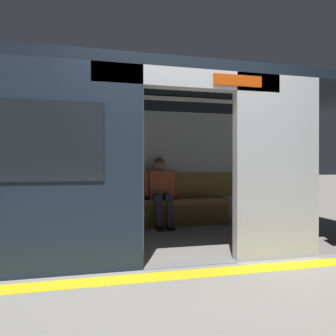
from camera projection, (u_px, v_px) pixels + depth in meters
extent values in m
plane|color=gray|center=(190.00, 264.00, 3.32)|extent=(60.00, 60.00, 0.00)
cube|color=yellow|center=(199.00, 273.00, 3.03)|extent=(8.00, 0.24, 0.01)
cube|color=#ADAFB5|center=(276.00, 167.00, 3.53)|extent=(1.02, 0.12, 2.07)
cube|color=black|center=(277.00, 145.00, 3.52)|extent=(0.56, 0.02, 0.55)
cube|color=black|center=(44.00, 141.00, 2.89)|extent=(1.10, 0.02, 0.76)
cube|color=#ADAFB5|center=(190.00, 80.00, 3.31)|extent=(2.05, 0.16, 0.20)
cube|color=#BF3F0C|center=(238.00, 80.00, 3.34)|extent=(0.56, 0.02, 0.12)
cube|color=black|center=(164.00, 92.00, 4.53)|extent=(6.40, 2.68, 0.12)
cube|color=gray|center=(164.00, 237.00, 4.54)|extent=(6.08, 2.52, 0.01)
cube|color=silver|center=(149.00, 167.00, 5.76)|extent=(6.08, 0.10, 2.07)
cube|color=olive|center=(150.00, 185.00, 5.71)|extent=(3.52, 0.06, 0.45)
cube|color=white|center=(164.00, 98.00, 4.53)|extent=(4.48, 0.16, 0.03)
cube|color=gray|center=(190.00, 263.00, 3.32)|extent=(1.02, 0.19, 0.01)
cube|color=olive|center=(152.00, 201.00, 5.49)|extent=(2.73, 0.44, 0.09)
cube|color=brown|center=(154.00, 216.00, 5.30)|extent=(2.73, 0.04, 0.38)
cube|color=#CC5933|center=(159.00, 185.00, 5.50)|extent=(0.38, 0.22, 0.50)
sphere|color=#8C664C|center=(159.00, 165.00, 5.50)|extent=(0.21, 0.21, 0.21)
sphere|color=brown|center=(159.00, 163.00, 5.51)|extent=(0.19, 0.19, 0.19)
cylinder|color=#CC5933|center=(173.00, 183.00, 5.53)|extent=(0.08, 0.08, 0.44)
cylinder|color=#CC5933|center=(147.00, 183.00, 5.42)|extent=(0.08, 0.08, 0.44)
cylinder|color=#38334C|center=(167.00, 197.00, 5.33)|extent=(0.14, 0.40, 0.14)
cylinder|color=#38334C|center=(157.00, 197.00, 5.29)|extent=(0.14, 0.40, 0.14)
cylinder|color=#38334C|center=(170.00, 214.00, 5.14)|extent=(0.10, 0.10, 0.43)
cylinder|color=#38334C|center=(159.00, 214.00, 5.10)|extent=(0.10, 0.10, 0.43)
cube|color=black|center=(170.00, 228.00, 5.09)|extent=(0.10, 0.22, 0.06)
cube|color=black|center=(160.00, 229.00, 5.05)|extent=(0.10, 0.22, 0.06)
cube|color=black|center=(136.00, 194.00, 5.43)|extent=(0.26, 0.14, 0.17)
cube|color=black|center=(137.00, 195.00, 5.36)|extent=(0.02, 0.01, 0.14)
cube|color=#B22D2D|center=(177.00, 197.00, 5.59)|extent=(0.24, 0.26, 0.03)
cylinder|color=silver|center=(142.00, 168.00, 3.58)|extent=(0.04, 0.04, 2.05)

